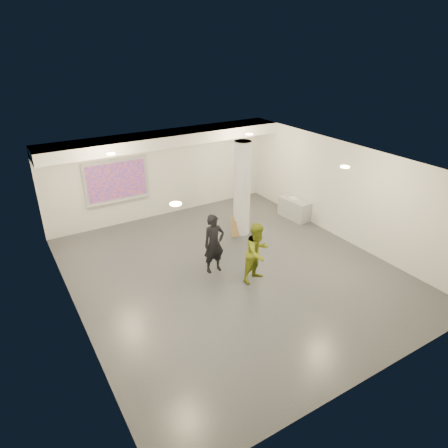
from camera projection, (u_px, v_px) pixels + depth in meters
floor at (232, 271)px, 10.85m from camera, size 8.00×9.00×0.01m
ceiling at (233, 164)px, 9.56m from camera, size 8.00×9.00×0.01m
wall_back at (162, 174)px, 13.67m from camera, size 8.00×0.01×3.00m
wall_front at (374, 317)px, 6.73m from camera, size 8.00×0.01×3.00m
wall_left at (70, 263)px, 8.33m from camera, size 0.01×9.00×3.00m
wall_right at (344, 192)px, 12.07m from camera, size 0.01×9.00×3.00m
soffit_band at (166, 138)px, 12.68m from camera, size 8.00×1.10×0.36m
downlight_nw at (111, 154)px, 10.46m from camera, size 0.22×0.22×0.02m
downlight_ne at (249, 134)px, 12.52m from camera, size 0.22×0.22×0.02m
downlight_sw at (176, 204)px, 7.38m from camera, size 0.22×0.22×0.02m
downlight_se at (345, 167)px, 9.44m from camera, size 0.22×0.22×0.02m
column at (242, 189)px, 12.29m from camera, size 0.52×0.52×3.00m
projection_screen at (117, 181)px, 12.88m from camera, size 2.10×0.13×1.42m
credenza at (294, 209)px, 13.85m from camera, size 0.56×1.20×0.68m
papers_stack at (294, 198)px, 13.79m from camera, size 0.32×0.37×0.02m
cardboard_back at (239, 224)px, 12.78m from camera, size 0.57×0.21×0.61m
cardboard_front at (238, 229)px, 12.65m from camera, size 0.47×0.21×0.49m
woman at (214, 244)px, 10.52m from camera, size 0.61×0.41×1.64m
man at (257, 252)px, 10.13m from camera, size 0.91×0.79×1.61m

